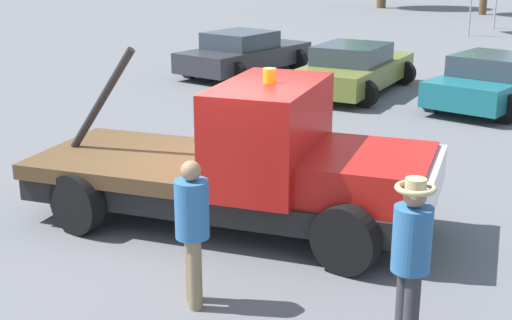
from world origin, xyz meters
TOP-DOWN VIEW (x-y plane):
  - ground_plane at (0.00, 0.00)m, footprint 160.00×160.00m
  - tow_truck at (0.34, 0.10)m, footprint 6.18×3.61m
  - person_near_truck at (3.50, -1.62)m, footprint 0.40×0.40m
  - person_at_hood at (1.18, -2.19)m, footprint 0.38×0.38m
  - parked_car_charcoal at (-7.05, 10.09)m, footprint 2.61×4.68m
  - parked_car_olive at (-2.95, 9.54)m, footprint 2.89×5.08m
  - parked_car_teal at (0.75, 9.93)m, footprint 2.70×4.58m

SIDE VIEW (x-z plane):
  - ground_plane at x=0.00m, z-range 0.00..0.00m
  - parked_car_teal at x=0.75m, z-range -0.02..1.32m
  - parked_car_charcoal at x=-7.05m, z-range -0.02..1.32m
  - parked_car_olive at x=-2.95m, z-range -0.02..1.32m
  - tow_truck at x=0.34m, z-range -0.34..2.17m
  - person_at_hood at x=1.18m, z-range 0.13..1.84m
  - person_near_truck at x=3.50m, z-range 0.16..1.96m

